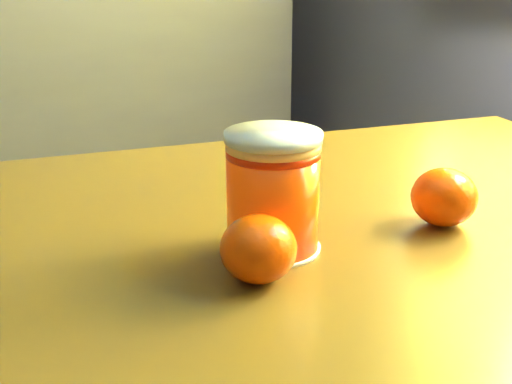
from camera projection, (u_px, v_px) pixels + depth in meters
table at (301, 310)px, 0.70m from camera, size 1.02×0.81×0.68m
juice_glass at (273, 193)px, 0.61m from camera, size 0.08×0.08×0.10m
orange_front at (258, 249)px, 0.56m from camera, size 0.07×0.07×0.05m
orange_back at (444, 197)px, 0.67m from camera, size 0.08×0.08×0.06m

